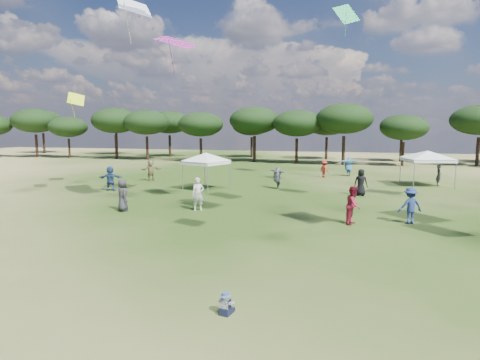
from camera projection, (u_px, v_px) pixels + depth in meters
The scene contains 6 objects.
ground at pixel (166, 357), 8.27m from camera, with size 140.00×140.00×0.00m, color #2D4615.
tree_line at pixel (338, 121), 52.41m from camera, with size 108.78×17.63×7.77m.
tent_left at pixel (206, 154), 29.89m from camera, with size 5.01×5.01×3.08m.
tent_right at pixel (428, 152), 31.82m from camera, with size 6.48×6.48×3.12m.
toddler at pixel (226, 304), 10.12m from camera, with size 0.42×0.46×0.59m.
festival_crowd at pixel (293, 179), 29.37m from camera, with size 29.48×21.30×1.90m.
Camera 1 is at (3.43, -7.07, 4.72)m, focal length 30.00 mm.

